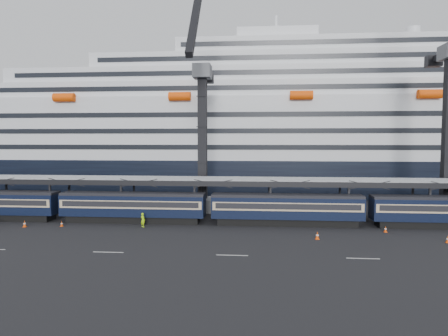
# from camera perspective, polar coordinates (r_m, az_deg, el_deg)

# --- Properties ---
(ground) EXTENTS (260.00, 260.00, 0.00)m
(ground) POSITION_cam_1_polar(r_m,az_deg,el_deg) (43.72, 20.52, -10.57)
(ground) COLOR black
(ground) RESTS_ON ground
(train) EXTENTS (133.05, 3.00, 4.05)m
(train) POSITION_cam_1_polar(r_m,az_deg,el_deg) (51.93, 12.61, -5.64)
(train) COLOR black
(train) RESTS_ON ground
(canopy) EXTENTS (130.00, 6.25, 5.53)m
(canopy) POSITION_cam_1_polar(r_m,az_deg,el_deg) (56.23, 16.82, -1.84)
(canopy) COLOR #999CA1
(canopy) RESTS_ON ground
(cruise_ship) EXTENTS (214.09, 28.84, 34.00)m
(cruise_ship) POSITION_cam_1_polar(r_m,az_deg,el_deg) (87.37, 11.88, 4.93)
(cruise_ship) COLOR black
(cruise_ship) RESTS_ON ground
(crane_dark_near) EXTENTS (4.50, 17.75, 35.08)m
(crane_dark_near) POSITION_cam_1_polar(r_m,az_deg,el_deg) (59.92, -3.14, 5.07)
(crane_dark_near) COLOR #515459
(crane_dark_near) RESTS_ON ground
(worker) EXTENTS (0.78, 0.72, 1.80)m
(worker) POSITION_cam_1_polar(r_m,az_deg,el_deg) (51.01, -11.53, -7.28)
(worker) COLOR #B4F80D
(worker) RESTS_ON ground
(traffic_cone_a) EXTENTS (0.42, 0.42, 0.83)m
(traffic_cone_a) POSITION_cam_1_polar(r_m,az_deg,el_deg) (55.94, -26.60, -7.14)
(traffic_cone_a) COLOR #FF4D08
(traffic_cone_a) RESTS_ON ground
(traffic_cone_b) EXTENTS (0.34, 0.34, 0.69)m
(traffic_cone_b) POSITION_cam_1_polar(r_m,az_deg,el_deg) (54.47, -22.18, -7.38)
(traffic_cone_b) COLOR #FF4D08
(traffic_cone_b) RESTS_ON ground
(traffic_cone_c) EXTENTS (0.44, 0.44, 0.87)m
(traffic_cone_c) POSITION_cam_1_polar(r_m,az_deg,el_deg) (45.30, 13.19, -9.35)
(traffic_cone_c) COLOR #FF4D08
(traffic_cone_c) RESTS_ON ground
(traffic_cone_d) EXTENTS (0.37, 0.37, 0.74)m
(traffic_cone_d) POSITION_cam_1_polar(r_m,az_deg,el_deg) (51.08, 22.08, -8.09)
(traffic_cone_d) COLOR #FF4D08
(traffic_cone_d) RESTS_ON ground
(traffic_cone_e) EXTENTS (0.39, 0.39, 0.78)m
(traffic_cone_e) POSITION_cam_1_polar(r_m,az_deg,el_deg) (48.79, 29.33, -8.86)
(traffic_cone_e) COLOR #FF4D08
(traffic_cone_e) RESTS_ON ground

